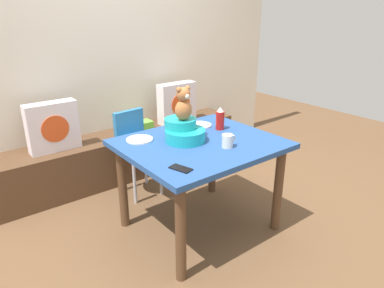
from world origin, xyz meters
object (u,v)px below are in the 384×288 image
Objects in this scene: infant_seat_teal at (184,131)px; coffee_mug at (228,141)px; pillow_floral_right at (177,103)px; dining_table at (200,155)px; book_stack at (142,125)px; highchair at (138,142)px; ketchup_bottle at (220,119)px; pillow_floral_left at (53,127)px; teddy_bear at (183,104)px; dinner_plate_near at (140,140)px; dinner_plate_far at (200,125)px; cell_phone at (181,168)px.

infant_seat_teal is 2.75× the size of coffee_mug.
dining_table is at bearing -118.23° from pillow_floral_right.
book_stack is 0.53m from highchair.
dining_table is 6.05× the size of ketchup_bottle.
pillow_floral_left reaches higher than dining_table.
dinner_plate_near is at bearing 142.35° from teddy_bear.
infant_seat_teal is at bearing 118.50° from coffee_mug.
coffee_mug is at bearing -79.83° from highchair.
dinner_plate_far is 0.86m from cell_phone.
ketchup_bottle is 0.92× the size of dinner_plate_far.
coffee_mug is (0.09, -0.20, 0.16)m from dining_table.
highchair is 3.95× the size of dinner_plate_far.
pillow_floral_left is at bearing 119.28° from coffee_mug.
book_stack is 1.25m from dining_table.
ketchup_bottle reaches higher than coffee_mug.
infant_seat_teal is 1.32× the size of teddy_bear.
pillow_floral_left and pillow_floral_right have the same top height.
cell_phone is at bearing -94.95° from dinner_plate_near.
pillow_floral_left reaches higher than dinner_plate_far.
cell_phone is (-0.31, -0.39, -0.07)m from infant_seat_teal.
highchair is 3.95× the size of dinner_plate_near.
cell_phone is at bearing -124.74° from pillow_floral_right.
cell_phone reaches higher than dining_table.
book_stack is 1.08× the size of ketchup_bottle.
book_stack is 0.18× the size of dining_table.
highchair is 5.49× the size of cell_phone.
ketchup_bottle is at bearing -85.07° from book_stack.
pillow_floral_right reaches higher than dinner_plate_near.
teddy_bear is 0.57m from cell_phone.
cell_phone is at bearing -78.22° from pillow_floral_left.
teddy_bear reaches higher than coffee_mug.
pillow_floral_left is at bearing 111.91° from dinner_plate_near.
dining_table is 0.39m from dinner_plate_far.
cell_phone is (-0.62, -0.59, -0.00)m from dinner_plate_far.
dining_table is 9.32× the size of coffee_mug.
book_stack is at bearing 80.33° from dining_table.
highchair is 4.27× the size of ketchup_bottle.
teddy_bear is at bearing -176.41° from ketchup_bottle.
pillow_floral_right is (1.36, 0.00, 0.00)m from pillow_floral_left.
pillow_floral_left is at bearing 119.47° from teddy_bear.
infant_seat_teal is 0.35m from coffee_mug.
dinner_plate_far is (0.14, 0.50, -0.04)m from coffee_mug.
coffee_mug is 0.49m from cell_phone.
teddy_bear is (-0.29, -1.13, 0.52)m from book_stack.
dining_table is at bearing -99.67° from book_stack.
infant_seat_teal reaches higher than book_stack.
coffee_mug reaches higher than dinner_plate_far.
dining_table is (-0.21, -1.23, 0.13)m from book_stack.
teddy_bear is (-0.73, -1.11, 0.34)m from pillow_floral_right.
infant_seat_teal is at bearing 90.00° from teddy_bear.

